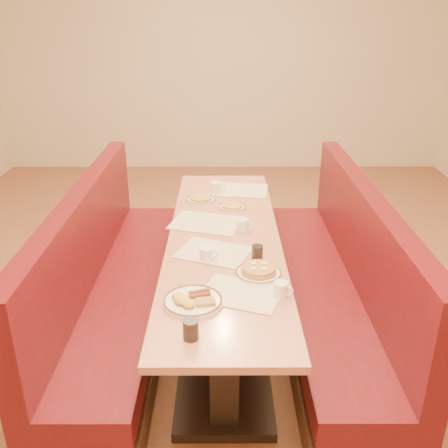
{
  "coord_description": "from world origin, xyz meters",
  "views": [
    {
      "loc": [
        -0.01,
        -2.86,
        2.07
      ],
      "look_at": [
        0.0,
        -0.03,
        0.85
      ],
      "focal_mm": 40.0,
      "sensor_mm": 36.0,
      "label": 1
    }
  ],
  "objects_px": {
    "coffee_mug_a": "(281,289)",
    "coffee_mug_c": "(243,225)",
    "coffee_mug_d": "(216,187)",
    "diner_table": "(224,288)",
    "soda_tumbler_mid": "(257,253)",
    "coffee_mug_b": "(207,254)",
    "soda_tumbler_near": "(191,330)",
    "booth_left": "(114,290)",
    "eggs_plate": "(192,301)",
    "pancake_plate": "(259,272)",
    "booth_right": "(334,290)"
  },
  "relations": [
    {
      "from": "eggs_plate",
      "to": "coffee_mug_c",
      "type": "relative_size",
      "value": 2.75
    },
    {
      "from": "diner_table",
      "to": "booth_right",
      "type": "xyz_separation_m",
      "value": [
        0.73,
        0.0,
        -0.01
      ]
    },
    {
      "from": "booth_right",
      "to": "coffee_mug_c",
      "type": "height_order",
      "value": "booth_right"
    },
    {
      "from": "eggs_plate",
      "to": "soda_tumbler_near",
      "type": "relative_size",
      "value": 3.16
    },
    {
      "from": "booth_left",
      "to": "coffee_mug_d",
      "type": "bearing_deg",
      "value": 50.31
    },
    {
      "from": "coffee_mug_b",
      "to": "coffee_mug_c",
      "type": "height_order",
      "value": "coffee_mug_c"
    },
    {
      "from": "coffee_mug_b",
      "to": "soda_tumbler_mid",
      "type": "distance_m",
      "value": 0.29
    },
    {
      "from": "soda_tumbler_near",
      "to": "booth_left",
      "type": "bearing_deg",
      "value": 118.93
    },
    {
      "from": "pancake_plate",
      "to": "soda_tumbler_near",
      "type": "distance_m",
      "value": 0.66
    },
    {
      "from": "booth_left",
      "to": "eggs_plate",
      "type": "bearing_deg",
      "value": -53.6
    },
    {
      "from": "coffee_mug_b",
      "to": "soda_tumbler_near",
      "type": "height_order",
      "value": "soda_tumbler_near"
    },
    {
      "from": "booth_right",
      "to": "coffee_mug_c",
      "type": "relative_size",
      "value": 22.96
    },
    {
      "from": "diner_table",
      "to": "coffee_mug_b",
      "type": "bearing_deg",
      "value": -107.15
    },
    {
      "from": "coffee_mug_c",
      "to": "soda_tumbler_mid",
      "type": "xyz_separation_m",
      "value": [
        0.06,
        -0.4,
        0.0
      ]
    },
    {
      "from": "booth_right",
      "to": "pancake_plate",
      "type": "bearing_deg",
      "value": -138.07
    },
    {
      "from": "pancake_plate",
      "to": "coffee_mug_d",
      "type": "xyz_separation_m",
      "value": [
        -0.25,
        1.3,
        0.03
      ]
    },
    {
      "from": "soda_tumbler_mid",
      "to": "diner_table",
      "type": "bearing_deg",
      "value": 121.11
    },
    {
      "from": "coffee_mug_a",
      "to": "diner_table",
      "type": "bearing_deg",
      "value": 133.84
    },
    {
      "from": "coffee_mug_d",
      "to": "booth_left",
      "type": "bearing_deg",
      "value": -144.05
    },
    {
      "from": "coffee_mug_a",
      "to": "coffee_mug_b",
      "type": "height_order",
      "value": "same"
    },
    {
      "from": "booth_right",
      "to": "coffee_mug_d",
      "type": "relative_size",
      "value": 20.92
    },
    {
      "from": "coffee_mug_d",
      "to": "soda_tumbler_mid",
      "type": "height_order",
      "value": "coffee_mug_d"
    },
    {
      "from": "coffee_mug_b",
      "to": "soda_tumbler_mid",
      "type": "xyz_separation_m",
      "value": [
        0.29,
        0.01,
        0.0
      ]
    },
    {
      "from": "eggs_plate",
      "to": "coffee_mug_b",
      "type": "xyz_separation_m",
      "value": [
        0.06,
        0.46,
        0.02
      ]
    },
    {
      "from": "diner_table",
      "to": "pancake_plate",
      "type": "bearing_deg",
      "value": -69.3
    },
    {
      "from": "booth_left",
      "to": "eggs_plate",
      "type": "xyz_separation_m",
      "value": [
        0.57,
        -0.78,
        0.41
      ]
    },
    {
      "from": "soda_tumbler_near",
      "to": "coffee_mug_d",
      "type": "bearing_deg",
      "value": 87.35
    },
    {
      "from": "booth_left",
      "to": "coffee_mug_d",
      "type": "height_order",
      "value": "booth_left"
    },
    {
      "from": "diner_table",
      "to": "booth_left",
      "type": "relative_size",
      "value": 1.0
    },
    {
      "from": "coffee_mug_b",
      "to": "coffee_mug_d",
      "type": "relative_size",
      "value": 0.87
    },
    {
      "from": "coffee_mug_c",
      "to": "coffee_mug_b",
      "type": "bearing_deg",
      "value": -107.55
    },
    {
      "from": "booth_left",
      "to": "soda_tumbler_near",
      "type": "bearing_deg",
      "value": -61.07
    },
    {
      "from": "soda_tumbler_near",
      "to": "soda_tumbler_mid",
      "type": "xyz_separation_m",
      "value": [
        0.34,
        0.75,
        -0.0
      ]
    },
    {
      "from": "diner_table",
      "to": "soda_tumbler_mid",
      "type": "height_order",
      "value": "soda_tumbler_mid"
    },
    {
      "from": "booth_left",
      "to": "coffee_mug_c",
      "type": "distance_m",
      "value": 0.96
    },
    {
      "from": "booth_right",
      "to": "pancake_plate",
      "type": "xyz_separation_m",
      "value": [
        -0.55,
        -0.49,
        0.41
      ]
    },
    {
      "from": "coffee_mug_d",
      "to": "diner_table",
      "type": "bearing_deg",
      "value": -100.12
    },
    {
      "from": "eggs_plate",
      "to": "soda_tumbler_near",
      "type": "xyz_separation_m",
      "value": [
        0.01,
        -0.28,
        0.03
      ]
    },
    {
      "from": "coffee_mug_a",
      "to": "coffee_mug_c",
      "type": "relative_size",
      "value": 0.93
    },
    {
      "from": "coffee_mug_d",
      "to": "soda_tumbler_mid",
      "type": "distance_m",
      "value": 1.15
    },
    {
      "from": "coffee_mug_b",
      "to": "coffee_mug_c",
      "type": "xyz_separation_m",
      "value": [
        0.22,
        0.41,
        0.0
      ]
    },
    {
      "from": "soda_tumbler_mid",
      "to": "coffee_mug_c",
      "type": "bearing_deg",
      "value": 99.1
    },
    {
      "from": "booth_right",
      "to": "coffee_mug_c",
      "type": "distance_m",
      "value": 0.75
    },
    {
      "from": "diner_table",
      "to": "booth_right",
      "type": "relative_size",
      "value": 1.0
    },
    {
      "from": "booth_left",
      "to": "coffee_mug_b",
      "type": "xyz_separation_m",
      "value": [
        0.63,
        -0.32,
        0.43
      ]
    },
    {
      "from": "booth_right",
      "to": "soda_tumbler_mid",
      "type": "height_order",
      "value": "booth_right"
    },
    {
      "from": "coffee_mug_a",
      "to": "soda_tumbler_near",
      "type": "distance_m",
      "value": 0.55
    },
    {
      "from": "coffee_mug_b",
      "to": "soda_tumbler_mid",
      "type": "relative_size",
      "value": 1.18
    },
    {
      "from": "coffee_mug_b",
      "to": "coffee_mug_d",
      "type": "distance_m",
      "value": 1.13
    },
    {
      "from": "pancake_plate",
      "to": "coffee_mug_b",
      "type": "bearing_deg",
      "value": 149.23
    }
  ]
}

